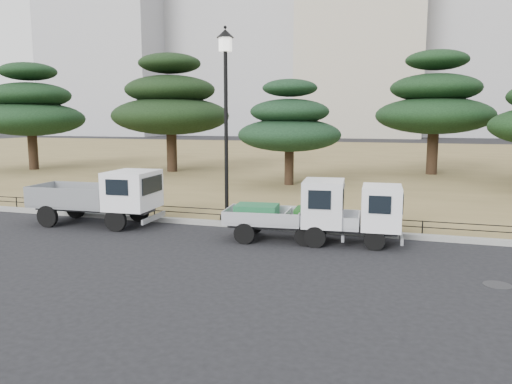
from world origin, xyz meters
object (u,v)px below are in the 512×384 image
(truck_large, at_px, (102,195))
(truck_kei_rear, at_px, (352,214))
(street_lamp, at_px, (226,93))
(tarp_pile, at_px, (92,199))
(truck_kei_front, at_px, (294,211))

(truck_large, bearing_deg, truck_kei_rear, -3.14)
(street_lamp, xyz_separation_m, tarp_pile, (-5.62, 0.37, -3.85))
(truck_large, xyz_separation_m, tarp_pile, (-1.65, 1.71, -0.49))
(truck_large, bearing_deg, tarp_pile, 130.90)
(truck_kei_front, bearing_deg, truck_large, 172.58)
(truck_kei_front, distance_m, truck_kei_rear, 1.68)
(truck_kei_front, relative_size, street_lamp, 0.57)
(street_lamp, bearing_deg, tarp_pile, 176.23)
(truck_kei_front, height_order, street_lamp, street_lamp)
(truck_kei_rear, bearing_deg, truck_large, 176.35)
(truck_kei_rear, bearing_deg, tarp_pile, 166.65)
(truck_kei_rear, distance_m, tarp_pile, 10.14)
(truck_kei_front, xyz_separation_m, tarp_pile, (-8.32, 1.92, -0.36))
(truck_large, distance_m, street_lamp, 5.37)
(truck_large, xyz_separation_m, truck_kei_rear, (8.34, -0.03, -0.19))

